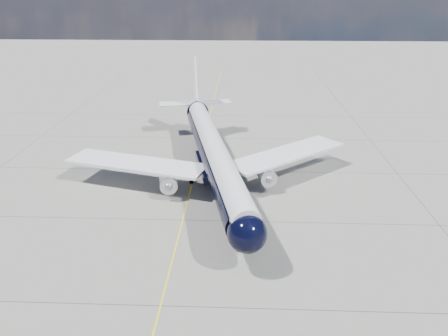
{
  "coord_description": "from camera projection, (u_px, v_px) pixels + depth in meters",
  "views": [
    {
      "loc": [
        6.77,
        -35.05,
        25.8
      ],
      "look_at": [
        4.65,
        16.64,
        4.0
      ],
      "focal_mm": 35.0,
      "sensor_mm": 36.0,
      "label": 1
    }
  ],
  "objects": [
    {
      "name": "ground",
      "position": [
        199.0,
        158.0,
        70.17
      ],
      "size": [
        320.0,
        320.0,
        0.0
      ],
      "primitive_type": "plane",
      "color": "gray",
      "rests_on": "ground"
    },
    {
      "name": "taxiway_centerline",
      "position": [
        195.0,
        170.0,
        65.57
      ],
      "size": [
        0.16,
        160.0,
        0.01
      ],
      "primitive_type": "cube",
      "color": "yellow",
      "rests_on": "ground"
    },
    {
      "name": "main_airliner",
      "position": [
        213.0,
        151.0,
        60.47
      ],
      "size": [
        39.85,
        49.16,
        14.32
      ],
      "rotation": [
        0.0,
        0.0,
        0.21
      ],
      "color": "black",
      "rests_on": "ground"
    }
  ]
}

